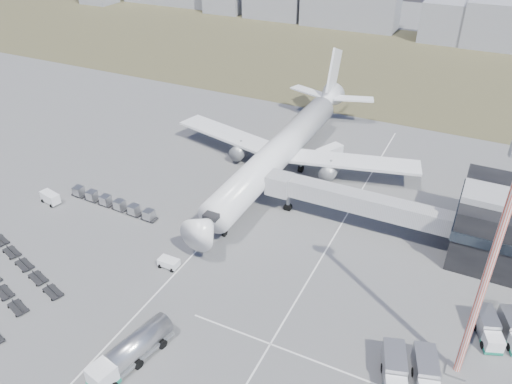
% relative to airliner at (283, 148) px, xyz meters
% --- Properties ---
extents(ground, '(420.00, 420.00, 0.00)m').
position_rel_airliner_xyz_m(ground, '(0.00, -32.38, -5.29)').
color(ground, '#565659').
rests_on(ground, ground).
extents(grass_strip, '(420.00, 90.00, 0.01)m').
position_rel_airliner_xyz_m(grass_strip, '(0.00, 77.62, -5.29)').
color(grass_strip, '#453D29').
rests_on(grass_strip, ground).
extents(lane_markings, '(47.12, 110.00, 0.01)m').
position_rel_airliner_xyz_m(lane_markings, '(9.77, -29.38, -5.29)').
color(lane_markings, silver).
rests_on(lane_markings, ground).
extents(jet_bridge, '(30.30, 3.80, 7.05)m').
position_rel_airliner_xyz_m(jet_bridge, '(15.90, -11.95, -0.24)').
color(jet_bridge, '#939399').
rests_on(jet_bridge, ground).
extents(airliner, '(51.59, 64.53, 17.62)m').
position_rel_airliner_xyz_m(airliner, '(0.00, 0.00, 0.00)').
color(airliner, white).
rests_on(airliner, ground).
extents(skyline, '(300.53, 25.92, 15.43)m').
position_rel_airliner_xyz_m(skyline, '(-2.87, 116.90, 1.25)').
color(skyline, gray).
rests_on(skyline, ground).
extents(fuel_tanker, '(4.98, 11.45, 3.59)m').
position_rel_airliner_xyz_m(fuel_tanker, '(2.40, -50.00, -3.50)').
color(fuel_tanker, white).
rests_on(fuel_tanker, ground).
extents(pushback_tug, '(3.05, 1.72, 1.40)m').
position_rel_airliner_xyz_m(pushback_tug, '(-3.63, -33.74, -4.59)').
color(pushback_tug, white).
rests_on(pushback_tug, ground).
extents(utility_van, '(4.05, 2.44, 2.06)m').
position_rel_airliner_xyz_m(utility_van, '(-32.48, -28.53, -4.26)').
color(utility_van, white).
rests_on(utility_van, ground).
extents(catering_truck, '(4.72, 6.43, 2.73)m').
position_rel_airliner_xyz_m(catering_truck, '(6.61, 8.68, -3.89)').
color(catering_truck, white).
rests_on(catering_truck, ground).
extents(service_trucks_near, '(7.78, 8.57, 2.88)m').
position_rel_airliner_xyz_m(service_trucks_near, '(32.48, -38.45, -3.73)').
color(service_trucks_near, white).
rests_on(service_trucks_near, ground).
extents(uld_row, '(18.67, 2.30, 1.69)m').
position_rel_airliner_xyz_m(uld_row, '(-21.59, -24.84, -4.28)').
color(uld_row, black).
rests_on(uld_row, ground).
extents(floodlight_mast, '(2.83, 2.29, 29.63)m').
position_rel_airliner_xyz_m(floodlight_mast, '(37.21, -34.43, 9.56)').
color(floodlight_mast, red).
rests_on(floodlight_mast, ground).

